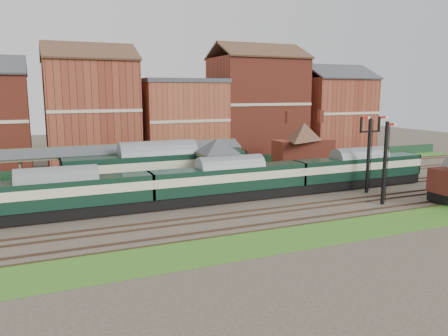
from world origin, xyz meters
name	(u,v)px	position (x,y,z in m)	size (l,w,h in m)	color
ground	(257,198)	(0.00, 0.00, 0.00)	(160.00, 160.00, 0.00)	#473D33
grass_back	(202,172)	(0.00, 16.00, 0.03)	(90.00, 4.50, 0.06)	#2D6619
grass_front	(329,232)	(0.00, -12.00, 0.03)	(90.00, 5.00, 0.06)	#2D6619
fence	(197,164)	(0.00, 18.00, 0.75)	(90.00, 0.12, 1.50)	#193823
platform	(181,180)	(-5.00, 9.75, 0.50)	(55.00, 3.40, 1.00)	#2D2D2D
signal_box	(218,164)	(-3.00, 3.25, 3.19)	(5.40, 5.40, 6.00)	#687654
brick_hut	(283,177)	(5.00, 3.25, 1.20)	(3.20, 2.64, 2.94)	maroon
station_building	(304,144)	(12.00, 9.75, 3.96)	(8.10, 8.10, 5.90)	#963826
canopy	(129,148)	(-11.00, 9.75, 4.58)	(26.00, 3.89, 4.08)	brown
semaphore_bracket	(369,150)	(12.04, -2.50, 4.63)	(3.60, 0.25, 8.18)	black
semaphore_siding	(385,162)	(10.02, -7.00, 4.16)	(1.23, 0.25, 8.00)	black
town_backdrop	(180,117)	(-0.18, 25.00, 7.00)	(69.00, 10.00, 16.00)	#963826
dmu_train	(230,180)	(-2.99, 0.00, 2.17)	(47.97, 2.53, 3.68)	black
platform_railcar	(158,168)	(-8.56, 6.50, 2.63)	(19.66, 3.10, 4.53)	black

